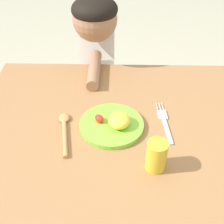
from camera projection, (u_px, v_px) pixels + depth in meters
The scene contains 6 objects.
dining_table at pixel (134, 149), 1.09m from camera, with size 1.14×0.82×0.69m.
plate at pixel (113, 124), 1.01m from camera, with size 0.22×0.22×0.06m.
fork at pixel (165, 122), 1.04m from camera, with size 0.04×0.22×0.01m.
spoon at pixel (65, 129), 1.01m from camera, with size 0.06×0.21×0.02m.
drinking_cup at pixel (156, 156), 0.86m from camera, with size 0.06×0.06×0.10m, color gold.
person at pixel (98, 74), 1.49m from camera, with size 0.19×0.44×0.97m.
Camera 1 is at (-0.07, -0.76, 1.39)m, focal length 48.28 mm.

